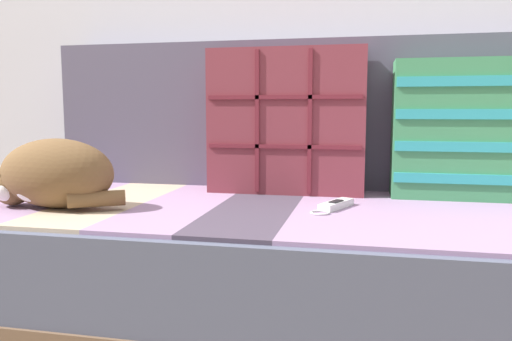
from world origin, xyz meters
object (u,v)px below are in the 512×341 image
at_px(couch, 335,274).
at_px(game_remote_far, 335,205).
at_px(throw_pillow_striped, 470,130).
at_px(sleeping_cat, 52,176).
at_px(throw_pillow_quilted, 287,121).

bearing_deg(couch, game_remote_far, -92.99).
height_order(throw_pillow_striped, sleeping_cat, throw_pillow_striped).
relative_size(couch, throw_pillow_quilted, 4.20).
bearing_deg(couch, throw_pillow_striped, 29.23).
xyz_separation_m(throw_pillow_striped, sleeping_cat, (-1.09, -0.38, -0.11)).
relative_size(couch, game_remote_far, 10.90).
height_order(couch, throw_pillow_quilted, throw_pillow_quilted).
relative_size(throw_pillow_quilted, sleeping_cat, 1.27).
distance_m(throw_pillow_quilted, sleeping_cat, 0.69).
bearing_deg(game_remote_far, couch, 87.01).
height_order(throw_pillow_striped, game_remote_far, throw_pillow_striped).
bearing_deg(throw_pillow_striped, couch, -150.77).
distance_m(throw_pillow_quilted, throw_pillow_striped, 0.53).
height_order(throw_pillow_quilted, throw_pillow_striped, throw_pillow_quilted).
bearing_deg(sleeping_cat, couch, 13.64).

